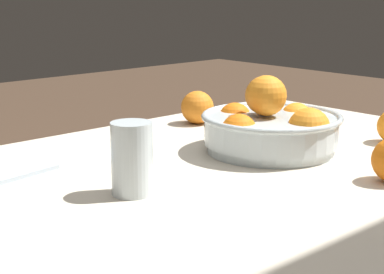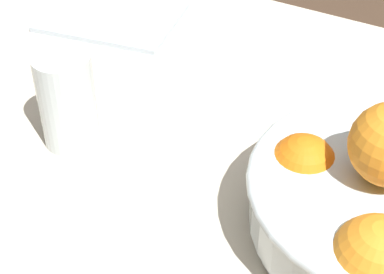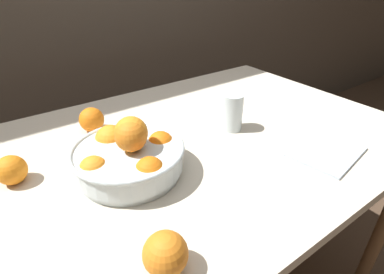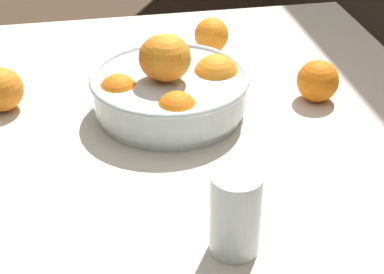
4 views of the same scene
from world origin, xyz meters
name	(u,v)px [view 2 (image 2 of 4)]	position (x,y,z in m)	size (l,w,h in m)	color
dining_table	(176,237)	(0.00, 0.00, 0.69)	(1.41, 0.93, 0.76)	beige
juice_glass	(68,104)	(0.16, -0.02, 0.82)	(0.07, 0.07, 0.12)	#F4A314
napkin	(112,17)	(0.28, -0.29, 0.77)	(0.21, 0.16, 0.01)	silver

